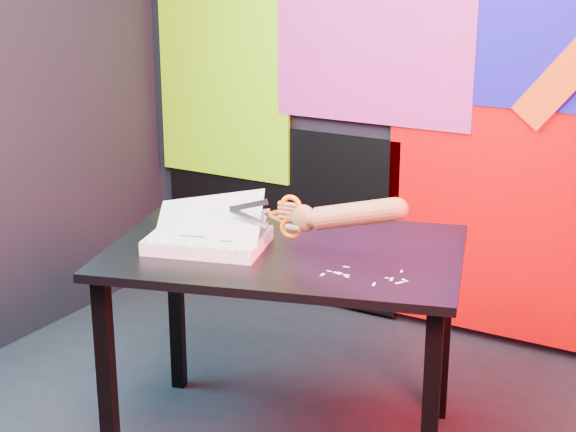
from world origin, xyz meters
The scene contains 7 objects.
room centered at (0.00, 0.00, 1.35)m, with size 3.01×3.01×2.71m.
backdrop centered at (0.06, 1.46, 0.96)m, with size 2.88×0.05×2.08m.
work_table centered at (-0.01, 0.28, 0.66)m, with size 1.35×1.09×0.75m.
printout_stack centered at (-0.24, 0.16, 0.78)m, with size 0.46×0.38×0.20m.
scissors centered at (0.03, 0.22, 0.88)m, with size 0.26×0.04×0.15m.
hand_forearm centered at (0.24, 0.24, 0.92)m, with size 0.42×0.11×0.15m.
paper_clippings centered at (0.34, 0.17, 0.75)m, with size 0.26×0.17×0.00m.
Camera 1 is at (1.40, -2.13, 1.73)m, focal length 55.00 mm.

